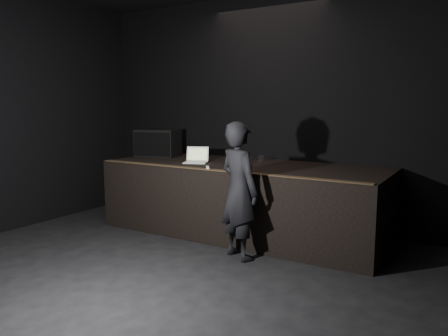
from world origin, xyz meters
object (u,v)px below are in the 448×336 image
at_px(person, 239,191).
at_px(stage_monitor, 158,143).
at_px(stage_riser, 243,199).
at_px(beer_can, 249,164).
at_px(laptop, 196,159).

bearing_deg(person, stage_monitor, -2.95).
height_order(stage_riser, person, person).
relative_size(beer_can, person, 0.11).
bearing_deg(stage_monitor, stage_riser, -18.58).
relative_size(stage_riser, beer_can, 21.99).
bearing_deg(person, stage_riser, -40.29).
bearing_deg(beer_can, laptop, 161.10).
xyz_separation_m(stage_riser, stage_monitor, (-1.67, 0.14, 0.72)).
height_order(laptop, person, person).
bearing_deg(person, laptop, -9.60).
relative_size(stage_monitor, person, 0.45).
bearing_deg(stage_riser, laptop, -164.24).
height_order(stage_riser, beer_can, beer_can).
height_order(stage_monitor, beer_can, stage_monitor).
relative_size(laptop, beer_can, 2.27).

